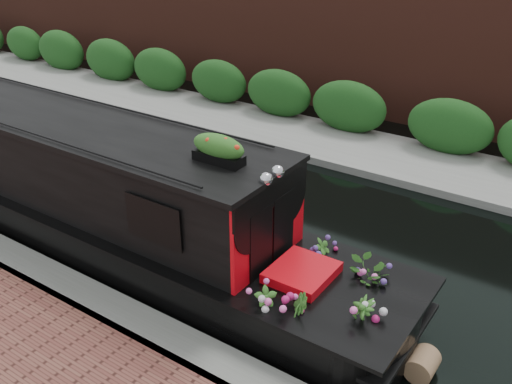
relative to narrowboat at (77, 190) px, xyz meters
The scene contains 7 objects.
ground 2.78m from the narrowboat, 44.47° to the left, with size 80.00×80.00×0.00m, color black.
near_bank_coping 2.51m from the narrowboat, 37.06° to the right, with size 40.00×0.60×0.50m, color slate.
far_bank_path 6.41m from the narrowboat, 72.61° to the left, with size 40.00×2.40×0.34m, color gray.
far_hedge 7.26m from the narrowboat, 74.74° to the left, with size 40.00×1.10×2.80m, color #1B4A19.
far_brick_wall 9.30m from the narrowboat, 78.16° to the left, with size 40.00×1.00×8.00m, color #4F241A.
narrowboat is the anchor object (origin of this frame).
rope_fender 6.23m from the narrowboat, ahead, with size 0.34×0.34×0.41m, color #876647.
Camera 1 is at (5.61, -7.35, 5.15)m, focal length 40.00 mm.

